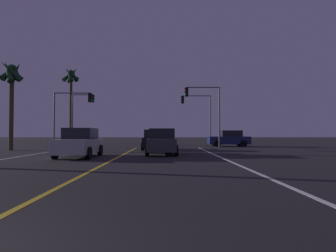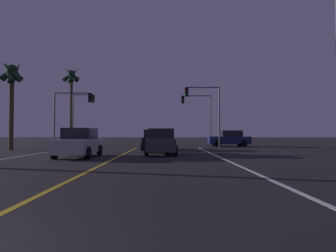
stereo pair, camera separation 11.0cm
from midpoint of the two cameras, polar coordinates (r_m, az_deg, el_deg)
lane_edge_right at (r=12.52m, az=14.21°, el=-7.77°), size 0.16×31.07×0.01m
lane_center_divider at (r=12.43m, az=-13.70°, el=-7.82°), size 0.16×31.07×0.01m
car_oncoming at (r=17.60m, az=-17.25°, el=-3.25°), size 2.02×4.30×1.70m
car_crossing_side at (r=31.21m, az=11.94°, el=-2.48°), size 4.30×2.02×1.70m
car_ahead_far at (r=24.47m, az=-2.84°, el=-2.80°), size 2.02×4.30×1.70m
car_lead_same_lane at (r=18.99m, az=-1.37°, el=-3.18°), size 2.02×4.30×1.70m
traffic_light_near_right at (r=28.47m, az=6.84°, el=4.63°), size 3.51×0.36×5.96m
traffic_light_near_left at (r=29.60m, az=-18.42°, el=3.73°), size 3.79×0.36×5.38m
traffic_light_far_right at (r=33.89m, az=5.56°, el=3.53°), size 3.56×0.36×5.84m
traffic_light_far_left at (r=35.06m, az=-16.66°, el=3.46°), size 2.65×0.36×5.96m
street_lamp_right_near at (r=10.71m, az=28.64°, el=17.73°), size 1.96×0.44×7.67m
palm_tree_left_mid at (r=27.28m, az=-28.67°, el=8.26°), size 2.09×1.98×7.55m
palm_tree_left_far at (r=39.22m, az=-18.73°, el=8.23°), size 2.20×2.31×9.98m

